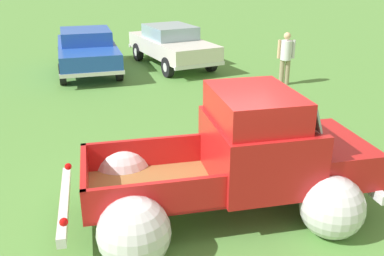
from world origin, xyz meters
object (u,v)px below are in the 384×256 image
(show_car_1, at_px, (172,44))
(spectator_0, at_px, (286,55))
(show_car_0, at_px, (87,49))
(vintage_pickup_truck, at_px, (241,165))

(show_car_1, xyz_separation_m, spectator_0, (2.86, -3.34, 0.13))
(show_car_0, height_order, spectator_0, spectator_0)
(vintage_pickup_truck, xyz_separation_m, spectator_0, (3.79, 6.45, 0.16))
(vintage_pickup_truck, distance_m, show_car_0, 9.79)
(show_car_0, bearing_deg, spectator_0, 59.77)
(show_car_0, xyz_separation_m, show_car_1, (2.99, 0.22, -0.00))
(vintage_pickup_truck, distance_m, spectator_0, 7.49)
(show_car_1, relative_size, spectator_0, 2.88)
(vintage_pickup_truck, relative_size, show_car_1, 1.00)
(spectator_0, bearing_deg, show_car_1, -123.80)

